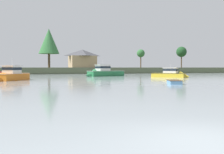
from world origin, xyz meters
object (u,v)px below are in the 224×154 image
object	(u,v)px
cruiser_orange	(10,77)
dinghy_skyblue	(174,83)
cruiser_yellow	(172,75)
cruiser_green	(102,74)

from	to	relation	value
cruiser_orange	dinghy_skyblue	bearing A→B (deg)	-42.21
dinghy_skyblue	cruiser_yellow	bearing A→B (deg)	58.68
cruiser_yellow	cruiser_orange	xyz separation A→B (m)	(-29.38, -3.19, 0.06)
dinghy_skyblue	cruiser_green	bearing A→B (deg)	87.61
cruiser_yellow	cruiser_orange	distance (m)	29.56
cruiser_yellow	dinghy_skyblue	xyz separation A→B (m)	(-11.70, -19.23, -0.29)
cruiser_yellow	cruiser_green	distance (m)	15.59
cruiser_yellow	cruiser_green	world-z (taller)	cruiser_green
dinghy_skyblue	cruiser_orange	distance (m)	23.87
cruiser_orange	cruiser_green	distance (m)	24.05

